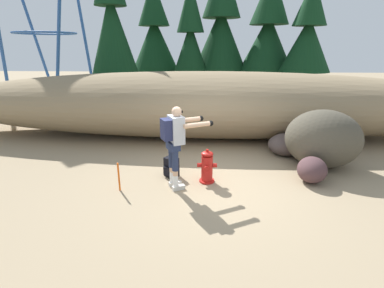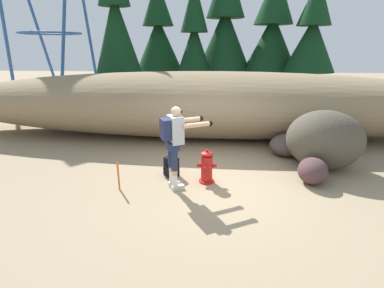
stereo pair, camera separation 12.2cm
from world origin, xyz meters
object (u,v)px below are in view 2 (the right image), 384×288
utility_worker (175,138)px  boulder_mid (329,143)px  survey_stake (118,176)px  boulder_large (324,140)px  spare_backpack (171,167)px  boulder_outlier (288,145)px  boulder_small (313,171)px  fire_hydrant (207,167)px

utility_worker → boulder_mid: utility_worker is taller
survey_stake → boulder_mid: bearing=25.7°
boulder_large → boulder_mid: (0.49, 0.91, -0.36)m
utility_worker → spare_backpack: utility_worker is taller
boulder_large → boulder_outlier: boulder_large is taller
utility_worker → boulder_mid: 4.49m
boulder_small → boulder_mid: bearing=61.3°
fire_hydrant → boulder_outlier: fire_hydrant is taller
survey_stake → boulder_small: bearing=8.9°
spare_backpack → boulder_outlier: 3.30m
fire_hydrant → spare_backpack: bearing=163.6°
utility_worker → boulder_mid: size_ratio=1.78×
boulder_outlier → survey_stake: 4.50m
boulder_outlier → spare_backpack: bearing=-152.4°
boulder_large → boulder_small: bearing=-119.2°
utility_worker → survey_stake: (-1.15, -0.18, -0.78)m
spare_backpack → boulder_mid: boulder_mid is taller
boulder_large → boulder_small: boulder_large is taller
boulder_large → boulder_mid: 1.09m
boulder_small → survey_stake: (-4.01, -0.63, 0.03)m
boulder_mid → boulder_small: boulder_mid is taller
boulder_outlier → survey_stake: bearing=-149.8°
fire_hydrant → boulder_small: fire_hydrant is taller
boulder_outlier → survey_stake: survey_stake is taller
boulder_large → boulder_small: size_ratio=2.34×
boulder_mid → fire_hydrant: bearing=-149.4°
boulder_large → boulder_small: 1.08m
fire_hydrant → survey_stake: fire_hydrant is taller
spare_backpack → boulder_mid: 4.35m
spare_backpack → boulder_large: boulder_large is taller
survey_stake → utility_worker: bearing=9.2°
boulder_large → boulder_outlier: size_ratio=1.69×
boulder_small → boulder_outlier: 1.64m
utility_worker → boulder_outlier: size_ratio=1.66×
spare_backpack → boulder_large: 3.64m
utility_worker → spare_backpack: size_ratio=3.61×
boulder_large → boulder_outlier: (-0.60, 0.77, -0.41)m
boulder_outlier → fire_hydrant: bearing=-140.3°
boulder_mid → boulder_large: bearing=-118.2°
boulder_large → boulder_outlier: bearing=127.9°
fire_hydrant → survey_stake: 1.83m
boulder_mid → boulder_outlier: boulder_mid is taller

